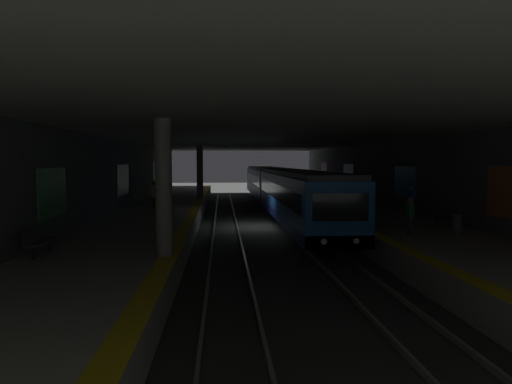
{
  "coord_description": "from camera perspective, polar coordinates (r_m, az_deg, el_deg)",
  "views": [
    {
      "loc": [
        -27.74,
        2.42,
        4.18
      ],
      "look_at": [
        12.0,
        -0.69,
        1.42
      ],
      "focal_mm": 30.58,
      "sensor_mm": 36.0,
      "label": 1
    }
  ],
  "objects": [
    {
      "name": "person_boarding",
      "position": [
        19.7,
        19.46,
        -2.83
      ],
      "size": [
        0.6,
        0.22,
        1.62
      ],
      "color": "#393939",
      "rests_on": "platform_left"
    },
    {
      "name": "platform_left",
      "position": [
        29.38,
        13.36,
        -3.29
      ],
      "size": [
        60.0,
        5.3,
        1.06
      ],
      "color": "#A8A59E",
      "rests_on": "ground"
    },
    {
      "name": "track_left",
      "position": [
        28.42,
        4.95,
        -4.35
      ],
      "size": [
        60.0,
        1.53,
        0.16
      ],
      "color": "gray",
      "rests_on": "ground"
    },
    {
      "name": "bench_left_mid",
      "position": [
        23.36,
        23.56,
        -2.78
      ],
      "size": [
        1.7,
        0.47,
        0.86
      ],
      "color": "#262628",
      "rests_on": "platform_left"
    },
    {
      "name": "wall_left",
      "position": [
        30.25,
        18.64,
        1.14
      ],
      "size": [
        60.0,
        0.56,
        5.6
      ],
      "color": "slate",
      "rests_on": "ground"
    },
    {
      "name": "person_standing_far",
      "position": [
        29.95,
        -13.23,
        -0.47
      ],
      "size": [
        0.6,
        0.22,
        1.62
      ],
      "color": "#2F2F2F",
      "rests_on": "platform_right"
    },
    {
      "name": "person_walking_mid",
      "position": [
        39.55,
        -13.21,
        0.55
      ],
      "size": [
        0.6,
        0.22,
        1.58
      ],
      "color": "#363636",
      "rests_on": "platform_right"
    },
    {
      "name": "person_waiting_near",
      "position": [
        26.64,
        19.63,
        -1.0
      ],
      "size": [
        0.6,
        0.23,
        1.71
      ],
      "color": "black",
      "rests_on": "platform_left"
    },
    {
      "name": "ground_plane",
      "position": [
        28.16,
        0.51,
        -4.58
      ],
      "size": [
        120.0,
        120.0,
        0.0
      ],
      "primitive_type": "plane",
      "color": "#383A38"
    },
    {
      "name": "platform_right",
      "position": [
        28.28,
        -12.85,
        -3.57
      ],
      "size": [
        60.0,
        5.3,
        1.06
      ],
      "color": "#A8A59E",
      "rests_on": "ground"
    },
    {
      "name": "bench_right_near",
      "position": [
        16.33,
        -26.53,
        -5.64
      ],
      "size": [
        1.7,
        0.47,
        0.86
      ],
      "color": "#262628",
      "rests_on": "platform_right"
    },
    {
      "name": "ceiling_slab",
      "position": [
        27.89,
        0.52,
        7.29
      ],
      "size": [
        60.0,
        19.4,
        0.4
      ],
      "color": "#ADAAA3",
      "rests_on": "wall_left"
    },
    {
      "name": "trash_bin",
      "position": [
        21.0,
        24.75,
        -3.8
      ],
      "size": [
        0.44,
        0.44,
        0.85
      ],
      "color": "#595B5E",
      "rests_on": "platform_left"
    },
    {
      "name": "track_right",
      "position": [
        28.04,
        -3.99,
        -4.46
      ],
      "size": [
        60.0,
        1.53,
        0.16
      ],
      "color": "gray",
      "rests_on": "ground"
    },
    {
      "name": "metro_train",
      "position": [
        36.59,
        2.79,
        0.58
      ],
      "size": [
        39.23,
        2.83,
        3.49
      ],
      "color": "#19569E",
      "rests_on": "track_left"
    },
    {
      "name": "wall_right",
      "position": [
        28.67,
        -18.66,
        0.99
      ],
      "size": [
        60.0,
        0.56,
        5.6
      ],
      "color": "slate",
      "rests_on": "ground"
    },
    {
      "name": "pillar_near",
      "position": [
        14.74,
        -11.98,
        0.55
      ],
      "size": [
        0.56,
        0.56,
        4.55
      ],
      "color": "gray",
      "rests_on": "platform_right"
    },
    {
      "name": "pillar_far",
      "position": [
        38.46,
        -7.36,
        2.65
      ],
      "size": [
        0.56,
        0.56,
        4.55
      ],
      "color": "gray",
      "rests_on": "platform_right"
    },
    {
      "name": "bench_right_mid",
      "position": [
        32.77,
        -15.21,
        -0.74
      ],
      "size": [
        1.7,
        0.47,
        0.86
      ],
      "color": "#262628",
      "rests_on": "platform_right"
    }
  ]
}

